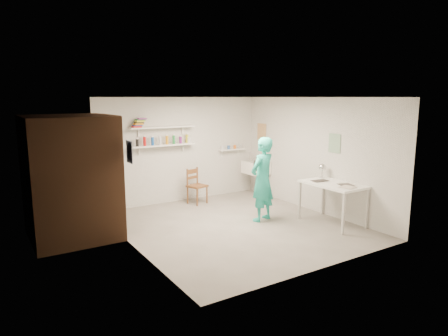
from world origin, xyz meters
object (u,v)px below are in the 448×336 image
man (262,179)px  belfast_sink (256,167)px  wall_clock (259,164)px  wooden_chair (197,186)px  work_table (332,203)px  desk_lamp (322,167)px

man → belfast_sink: bearing=-140.7°
belfast_sink → wall_clock: bearing=-125.3°
man → wooden_chair: 1.90m
belfast_sink → work_table: belfast_sink is taller
work_table → man: bearing=138.8°
belfast_sink → desk_lamp: desk_lamp is taller
wall_clock → wooden_chair: (-0.54, 1.58, -0.69)m
wall_clock → wooden_chair: 1.80m
work_table → wooden_chair: bearing=119.0°
wooden_chair → belfast_sink: bearing=-20.6°
belfast_sink → wooden_chair: belfast_sink is taller
desk_lamp → work_table: bearing=-112.4°
work_table → desk_lamp: bearing=67.6°
wall_clock → desk_lamp: (1.14, -0.62, -0.09)m
belfast_sink → wall_clock: size_ratio=2.02×
man → work_table: (1.01, -0.88, -0.43)m
belfast_sink → work_table: 2.60m
wooden_chair → work_table: (1.48, -2.67, -0.01)m
wooden_chair → work_table: wooden_chair is taller
belfast_sink → desk_lamp: size_ratio=4.04×
work_table → desk_lamp: size_ratio=8.00×
belfast_sink → desk_lamp: (0.09, -2.10, 0.31)m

